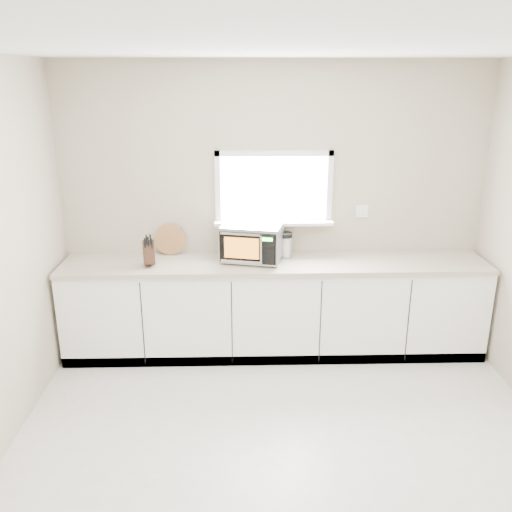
{
  "coord_description": "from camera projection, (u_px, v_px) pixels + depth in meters",
  "views": [
    {
      "loc": [
        -0.3,
        -3.03,
        2.55
      ],
      "look_at": [
        -0.18,
        1.55,
        1.02
      ],
      "focal_mm": 38.0,
      "sensor_mm": 36.0,
      "label": 1
    }
  ],
  "objects": [
    {
      "name": "cutting_board",
      "position": [
        170.0,
        239.0,
        5.16
      ],
      "size": [
        0.3,
        0.07,
        0.29
      ],
      "primitive_type": "cylinder",
      "rotation": [
        1.4,
        0.0,
        0.0
      ],
      "color": "olive",
      "rests_on": "countertop"
    },
    {
      "name": "knife_block",
      "position": [
        149.0,
        252.0,
        4.86
      ],
      "size": [
        0.14,
        0.23,
        0.3
      ],
      "rotation": [
        0.0,
        0.0,
        0.22
      ],
      "color": "#3F1F16",
      "rests_on": "countertop"
    },
    {
      "name": "back_wall",
      "position": [
        274.0,
        207.0,
        5.15
      ],
      "size": [
        4.0,
        0.17,
        2.7
      ],
      "color": "#B5AA90",
      "rests_on": "ground"
    },
    {
      "name": "ground",
      "position": [
        288.0,
        470.0,
        3.69
      ],
      "size": [
        4.0,
        4.0,
        0.0
      ],
      "primitive_type": "plane",
      "color": "beige",
      "rests_on": "ground"
    },
    {
      "name": "cabinets",
      "position": [
        274.0,
        309.0,
        5.16
      ],
      "size": [
        3.92,
        0.6,
        0.88
      ],
      "primitive_type": "cube",
      "color": "white",
      "rests_on": "ground"
    },
    {
      "name": "microwave",
      "position": [
        252.0,
        241.0,
        4.99
      ],
      "size": [
        0.61,
        0.53,
        0.35
      ],
      "rotation": [
        0.0,
        0.0,
        -0.23
      ],
      "color": "black",
      "rests_on": "countertop"
    },
    {
      "name": "countertop",
      "position": [
        275.0,
        264.0,
        5.01
      ],
      "size": [
        3.92,
        0.64,
        0.04
      ],
      "primitive_type": "cube",
      "color": "#B6AD96",
      "rests_on": "cabinets"
    },
    {
      "name": "coffee_grinder",
      "position": [
        285.0,
        245.0,
        5.1
      ],
      "size": [
        0.17,
        0.17,
        0.24
      ],
      "rotation": [
        0.0,
        0.0,
        0.33
      ],
      "color": "#AAACB1",
      "rests_on": "countertop"
    }
  ]
}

